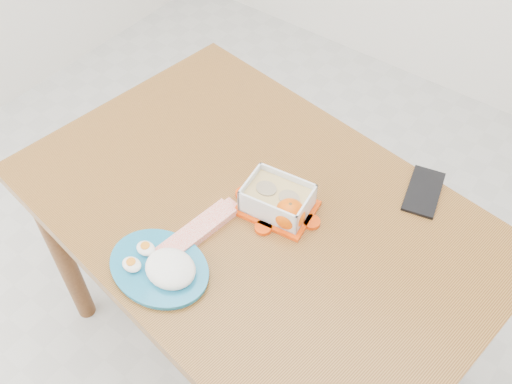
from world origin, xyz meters
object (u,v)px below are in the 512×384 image
Objects in this scene: orange_fruit at (290,214)px; rice_plate at (162,267)px; dining_table at (256,233)px; smartphone at (424,191)px; food_container at (277,199)px.

orange_fruit is 0.32m from rice_plate.
dining_table is 0.30m from rice_plate.
dining_table is 5.26× the size of rice_plate.
rice_plate is (-0.05, -0.27, 0.12)m from dining_table.
orange_fruit is (0.09, 0.01, 0.14)m from dining_table.
dining_table is 0.17m from orange_fruit.
smartphone is (0.30, 0.29, 0.11)m from dining_table.
food_container is 0.37m from smartphone.
rice_plate is at bearing -93.29° from dining_table.
orange_fruit is at bearing -29.87° from food_container.
orange_fruit is (0.05, -0.02, 0.00)m from food_container.
orange_fruit is at bearing 13.48° from dining_table.
smartphone is (0.21, 0.28, -0.03)m from orange_fruit.
orange_fruit is at bearing 61.32° from rice_plate.
dining_table is at bearing -174.43° from orange_fruit.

